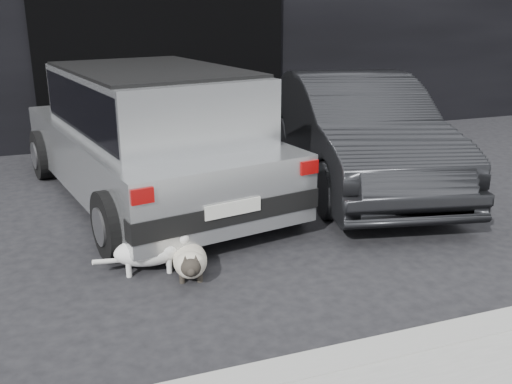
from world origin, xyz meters
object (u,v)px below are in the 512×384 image
object	(u,v)px
silver_hatchback	(149,129)
cat_siamese	(190,261)
second_car	(356,131)
cat_white	(153,250)

from	to	relation	value
silver_hatchback	cat_siamese	size ratio (longest dim) A/B	5.18
second_car	cat_siamese	xyz separation A→B (m)	(-2.63, -1.89, -0.56)
cat_siamese	silver_hatchback	bearing A→B (deg)	-80.07
silver_hatchback	second_car	world-z (taller)	silver_hatchback
silver_hatchback	cat_white	size ratio (longest dim) A/B	5.18
second_car	cat_white	size ratio (longest dim) A/B	4.85
silver_hatchback	second_car	size ratio (longest dim) A/B	1.07
second_car	cat_siamese	size ratio (longest dim) A/B	4.85
silver_hatchback	second_car	bearing A→B (deg)	-16.85
silver_hatchback	cat_white	xyz separation A→B (m)	(-0.35, -1.95, -0.65)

